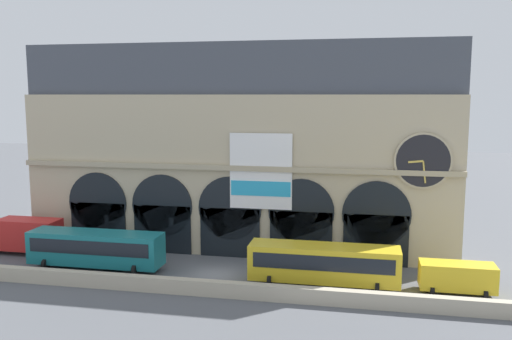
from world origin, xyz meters
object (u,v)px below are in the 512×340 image
bus_midwest (96,248)px  van_east (457,276)px  bus_mideast (324,263)px  box_truck_west (20,234)px

bus_midwest → van_east: bus_midwest is taller
bus_mideast → van_east: bus_mideast is taller
box_truck_west → bus_mideast: 27.42m
bus_mideast → van_east: 9.46m
bus_midwest → bus_mideast: same height
box_truck_west → van_east: box_truck_west is taller
box_truck_west → van_east: bearing=-4.3°
bus_mideast → van_east: (9.43, 0.49, -0.54)m
box_truck_west → bus_mideast: (27.23, -3.22, 0.08)m
box_truck_west → bus_midwest: 9.31m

